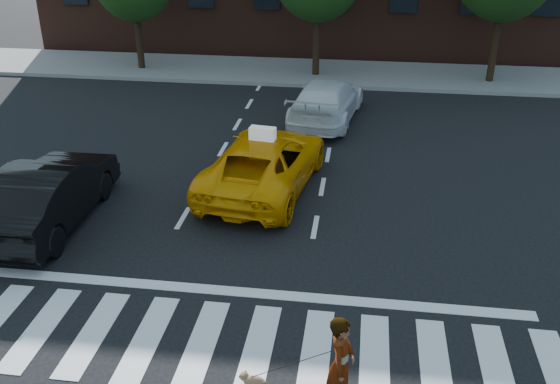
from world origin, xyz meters
name	(u,v)px	position (x,y,z in m)	size (l,w,h in m)	color
ground	(202,343)	(0.00, 0.00, 0.00)	(120.00, 120.00, 0.00)	black
crosswalk	(202,343)	(0.00, 0.00, 0.01)	(13.00, 2.40, 0.01)	silver
stop_line	(222,290)	(0.00, 1.60, 0.01)	(12.00, 0.30, 0.01)	silver
sidewalk_far	(305,72)	(0.00, 17.50, 0.07)	(30.00, 4.00, 0.15)	slate
taxi	(264,162)	(0.08, 6.35, 0.72)	(2.40, 5.20, 1.44)	#F19A05
black_sedan	(49,193)	(-4.58, 3.76, 0.78)	(1.65, 4.73, 1.56)	black
white_suv	(326,100)	(1.31, 11.86, 0.70)	(1.96, 4.82, 1.40)	silver
woman	(341,364)	(2.45, -1.10, 0.82)	(0.60, 0.39, 1.64)	#999999
dog	(252,381)	(1.07, -0.96, 0.17)	(0.50, 0.28, 0.29)	#9B6D4F
taxi_sign	(263,133)	(0.08, 6.15, 1.60)	(0.65, 0.28, 0.32)	white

